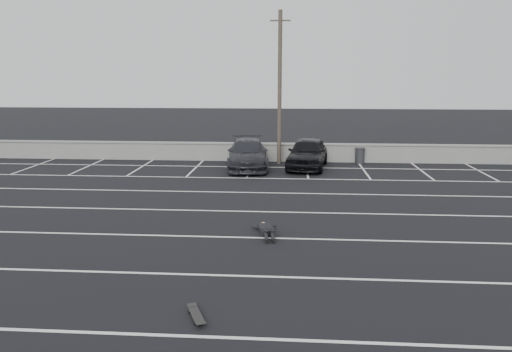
# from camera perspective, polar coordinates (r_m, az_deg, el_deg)

# --- Properties ---
(ground) EXTENTS (120.00, 120.00, 0.00)m
(ground) POSITION_cam_1_polar(r_m,az_deg,el_deg) (15.51, 3.28, -7.14)
(ground) COLOR black
(ground) RESTS_ON ground
(seawall) EXTENTS (50.00, 0.45, 1.06)m
(seawall) POSITION_cam_1_polar(r_m,az_deg,el_deg) (29.03, 3.74, 2.76)
(seawall) COLOR gray
(seawall) RESTS_ON ground
(stall_lines) EXTENTS (36.00, 20.05, 0.01)m
(stall_lines) POSITION_cam_1_polar(r_m,az_deg,el_deg) (19.73, 3.25, -3.04)
(stall_lines) COLOR silver
(stall_lines) RESTS_ON ground
(car_left) EXTENTS (2.58, 5.00, 1.63)m
(car_left) POSITION_cam_1_polar(r_m,az_deg,el_deg) (27.02, 5.91, 2.64)
(car_left) COLOR black
(car_left) RESTS_ON ground
(car_right) EXTENTS (2.56, 5.36, 1.51)m
(car_right) POSITION_cam_1_polar(r_m,az_deg,el_deg) (26.88, -0.96, 2.53)
(car_right) COLOR #24252A
(car_right) RESTS_ON ground
(utility_pole) EXTENTS (1.11, 0.22, 8.36)m
(utility_pole) POSITION_cam_1_polar(r_m,az_deg,el_deg) (27.91, 2.72, 10.02)
(utility_pole) COLOR #4C4238
(utility_pole) RESTS_ON ground
(trash_bin) EXTENTS (0.61, 0.61, 0.89)m
(trash_bin) POSITION_cam_1_polar(r_m,az_deg,el_deg) (28.91, 11.79, 2.31)
(trash_bin) COLOR #28292B
(trash_bin) RESTS_ON ground
(person) EXTENTS (1.65, 2.44, 0.42)m
(person) POSITION_cam_1_polar(r_m,az_deg,el_deg) (16.00, 1.06, -5.74)
(person) COLOR black
(person) RESTS_ON ground
(skateboard) EXTENTS (0.50, 0.81, 0.10)m
(skateboard) POSITION_cam_1_polar(r_m,az_deg,el_deg) (10.77, -6.83, -15.52)
(skateboard) COLOR black
(skateboard) RESTS_ON ground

